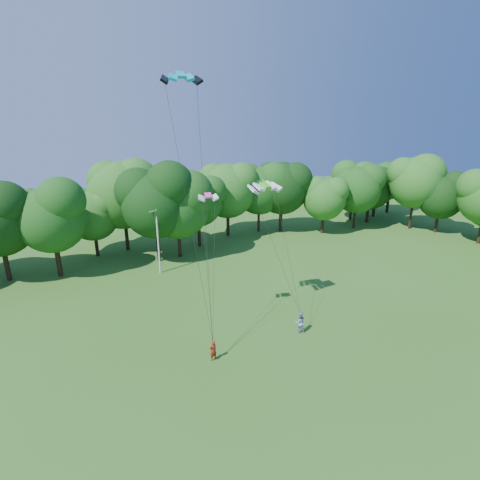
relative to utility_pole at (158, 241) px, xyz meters
name	(u,v)px	position (x,y,z in m)	size (l,w,h in m)	color
ground	(317,469)	(0.77, -29.11, -3.97)	(160.00, 160.00, 0.00)	#2F5B18
utility_pole	(158,241)	(0.00, 0.00, 0.00)	(1.53, 0.36, 7.69)	silver
kite_flyer_left	(213,350)	(-0.64, -18.13, -3.15)	(0.60, 0.39, 1.64)	maroon
kite_flyer_right	(300,322)	(7.42, -17.80, -3.02)	(0.92, 0.72, 1.89)	#909EC8
kite_teal	(180,75)	(-1.06, -14.59, 16.19)	(2.83, 1.60, 0.58)	#05A4AE
kite_green	(264,184)	(5.91, -13.90, 8.24)	(2.93, 1.58, 0.57)	#46D920
kite_pink	(208,195)	(0.91, -13.96, 7.76)	(1.67, 1.05, 0.34)	#EF42AA
tree_back_center	(155,199)	(0.86, 3.79, 4.08)	(8.86, 8.86, 12.88)	#322313
tree_back_east	(354,181)	(36.56, 8.78, 2.95)	(7.62, 7.62, 11.09)	black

